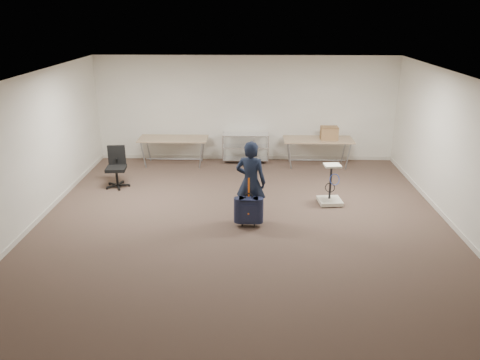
{
  "coord_description": "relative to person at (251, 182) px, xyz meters",
  "views": [
    {
      "loc": [
        0.15,
        -7.9,
        3.91
      ],
      "look_at": [
        -0.05,
        0.3,
        0.91
      ],
      "focal_mm": 35.0,
      "sensor_mm": 36.0,
      "label": 1
    }
  ],
  "objects": [
    {
      "name": "person",
      "position": [
        0.0,
        0.0,
        0.0
      ],
      "size": [
        0.67,
        0.53,
        1.62
      ],
      "primitive_type": "imported",
      "rotation": [
        0.0,
        0.0,
        2.87
      ],
      "color": "black",
      "rests_on": "ground"
    },
    {
      "name": "ground",
      "position": [
        -0.15,
        -0.46,
        -0.81
      ],
      "size": [
        9.0,
        9.0,
        0.0
      ],
      "primitive_type": "plane",
      "color": "#4D392E",
      "rests_on": "ground"
    },
    {
      "name": "folding_table_left",
      "position": [
        -2.05,
        3.49,
        -0.13
      ],
      "size": [
        1.8,
        0.75,
        0.73
      ],
      "color": "#9B7B5F",
      "rests_on": "ground"
    },
    {
      "name": "office_chair",
      "position": [
        -3.12,
        1.82,
        -0.52
      ],
      "size": [
        0.57,
        0.57,
        0.95
      ],
      "color": "black",
      "rests_on": "ground"
    },
    {
      "name": "wire_shelf",
      "position": [
        -0.15,
        3.74,
        -0.37
      ],
      "size": [
        1.22,
        0.47,
        0.8
      ],
      "color": "silver",
      "rests_on": "ground"
    },
    {
      "name": "room_shell",
      "position": [
        -0.15,
        0.92,
        -0.76
      ],
      "size": [
        8.0,
        9.0,
        9.0
      ],
      "color": "silver",
      "rests_on": "ground"
    },
    {
      "name": "folding_table_right",
      "position": [
        1.75,
        3.49,
        -0.13
      ],
      "size": [
        1.8,
        0.75,
        0.73
      ],
      "color": "#9B7B5F",
      "rests_on": "ground"
    },
    {
      "name": "cardboard_box",
      "position": [
        2.02,
        3.48,
        0.09
      ],
      "size": [
        0.44,
        0.33,
        0.33
      ],
      "primitive_type": "cube",
      "rotation": [
        0.0,
        0.0,
        -0.01
      ],
      "color": "#9E6E49",
      "rests_on": "folding_table_right"
    },
    {
      "name": "equipment_cart",
      "position": [
        1.7,
        0.9,
        -0.58
      ],
      "size": [
        0.52,
        0.52,
        0.88
      ],
      "color": "beige",
      "rests_on": "ground"
    },
    {
      "name": "suitcase",
      "position": [
        -0.04,
        -0.27,
        -0.47
      ],
      "size": [
        0.36,
        0.22,
        0.98
      ],
      "color": "#161E31",
      "rests_on": "ground"
    }
  ]
}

